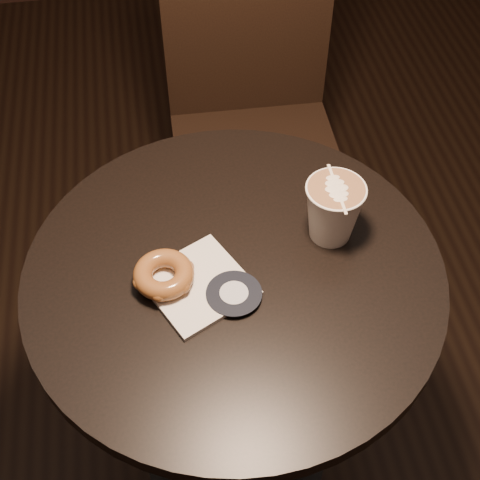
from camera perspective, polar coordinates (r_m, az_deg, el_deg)
The scene contains 5 objects.
cafe_table at distance 1.27m, azimuth -0.46°, elevation -7.97°, with size 0.70×0.70×0.75m.
chair at distance 1.71m, azimuth 1.01°, elevation 12.17°, with size 0.42×0.42×1.04m.
pastry_bag at distance 1.08m, azimuth -3.58°, elevation -3.84°, with size 0.15×0.15×0.01m, color silver.
doughnut at distance 1.07m, azimuth -6.53°, elevation -2.94°, with size 0.10×0.10×0.03m, color brown.
latte_cup at distance 1.12m, azimuth 7.93°, elevation 2.42°, with size 0.10×0.10×0.11m, color white, non-canonical shape.
Camera 1 is at (-0.10, -0.67, 1.62)m, focal length 50.00 mm.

